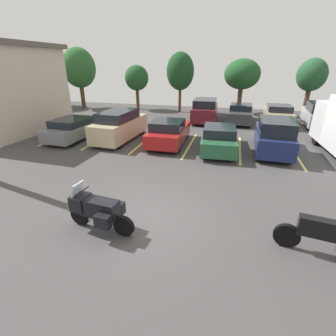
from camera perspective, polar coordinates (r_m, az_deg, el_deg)
ground at (r=8.10m, az=-6.47°, el=-11.16°), size 44.00×44.00×0.10m
motorcycle_touring at (r=7.35m, az=-16.20°, el=-9.27°), size 2.11×1.00×1.41m
motorcycle_second at (r=7.34m, az=32.21°, el=-13.06°), size 2.13×0.62×1.33m
parking_stripes at (r=15.02m, az=-0.37°, el=5.77°), size 14.62×4.95×0.01m
car_grey at (r=16.99m, az=-20.81°, el=8.71°), size 1.97×4.70×1.38m
car_champagne at (r=15.84m, az=-11.21°, el=9.67°), size 2.03×4.78×1.86m
car_red at (r=14.72m, az=0.18°, el=8.34°), size 2.02×4.36×1.48m
car_green at (r=13.97m, az=11.83°, el=6.85°), size 2.08×4.52×1.41m
car_navy at (r=14.35m, az=23.49°, el=6.79°), size 1.95×4.41×1.88m
car_far_maroon at (r=21.25m, az=8.63°, el=13.18°), size 2.12×4.75×1.84m
car_far_charcoal at (r=21.45m, az=16.56°, el=12.14°), size 2.02×4.77×1.48m
car_far_tan at (r=21.82m, az=24.30°, el=11.29°), size 2.00×4.35×1.52m
car_far_silver at (r=22.41m, az=31.74°, el=10.54°), size 2.19×4.70×1.82m
tree_far_left at (r=25.61m, az=16.93°, el=20.14°), size 3.34×3.34×4.95m
tree_left at (r=31.89m, az=-28.70°, el=18.98°), size 4.68×4.68×5.54m
tree_rear at (r=25.10m, az=2.88°, el=21.57°), size 2.62×2.62×5.55m
tree_center at (r=29.20m, az=-20.07°, el=21.08°), size 3.42×3.42×6.10m
tree_center_right at (r=27.00m, az=-7.32°, el=20.08°), size 2.41×2.41×4.40m
tree_right at (r=27.44m, az=30.55°, el=18.12°), size 2.62×2.62×5.00m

